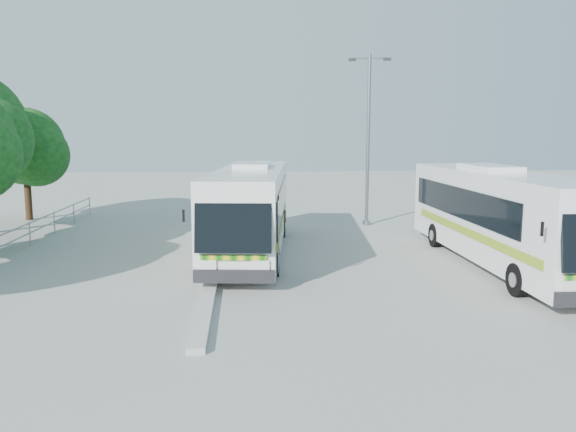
{
  "coord_description": "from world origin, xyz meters",
  "views": [
    {
      "loc": [
        -1.24,
        -17.24,
        4.59
      ],
      "look_at": [
        0.2,
        1.26,
        1.84
      ],
      "focal_mm": 35.0,
      "sensor_mm": 36.0,
      "label": 1
    }
  ],
  "objects": [
    {
      "name": "ground",
      "position": [
        0.0,
        0.0,
        0.0
      ],
      "size": [
        100.0,
        100.0,
        0.0
      ],
      "primitive_type": "plane",
      "color": "#9C9C97",
      "rests_on": "ground"
    },
    {
      "name": "kerb_divider",
      "position": [
        -2.3,
        2.0,
        0.07
      ],
      "size": [
        0.4,
        16.0,
        0.15
      ],
      "primitive_type": "cube",
      "color": "#B2B2AD",
      "rests_on": "ground"
    },
    {
      "name": "railing",
      "position": [
        -10.0,
        4.0,
        0.74
      ],
      "size": [
        0.06,
        22.0,
        1.0
      ],
      "color": "gray",
      "rests_on": "ground"
    },
    {
      "name": "tree_far_e",
      "position": [
        -12.63,
        13.3,
        3.89
      ],
      "size": [
        4.54,
        4.28,
        5.92
      ],
      "color": "#382314",
      "rests_on": "ground"
    },
    {
      "name": "coach_main",
      "position": [
        -1.0,
        4.16,
        1.77
      ],
      "size": [
        3.51,
        11.83,
        3.23
      ],
      "rotation": [
        0.0,
        0.0,
        -0.1
      ],
      "color": "silver",
      "rests_on": "ground"
    },
    {
      "name": "coach_adjacent",
      "position": [
        7.53,
        1.32,
        1.79
      ],
      "size": [
        2.52,
        11.76,
        3.26
      ],
      "rotation": [
        0.0,
        0.0,
        -0.0
      ],
      "color": "silver",
      "rests_on": "ground"
    },
    {
      "name": "lamppost",
      "position": [
        4.87,
        10.28,
        4.62
      ],
      "size": [
        2.04,
        0.56,
        8.37
      ],
      "rotation": [
        0.0,
        0.0,
        -0.18
      ],
      "color": "gray",
      "rests_on": "ground"
    }
  ]
}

